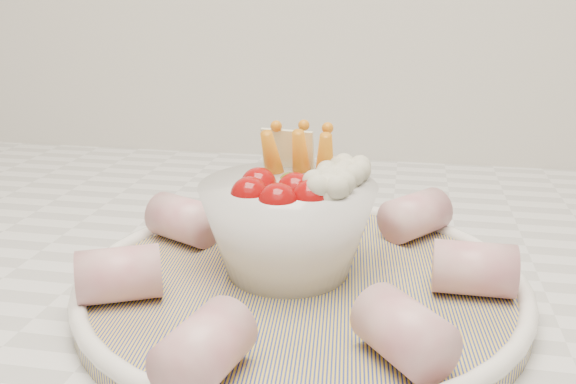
# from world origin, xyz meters

# --- Properties ---
(serving_platter) EXTENTS (0.34, 0.34, 0.02)m
(serving_platter) POSITION_xyz_m (-0.17, 1.37, 0.93)
(serving_platter) COLOR navy
(serving_platter) RESTS_ON kitchen_counter
(veggie_bowl) EXTENTS (0.12, 0.12, 0.10)m
(veggie_bowl) POSITION_xyz_m (-0.18, 1.38, 0.97)
(veggie_bowl) COLOR white
(veggie_bowl) RESTS_ON serving_platter
(cured_meat_rolls) EXTENTS (0.28, 0.31, 0.04)m
(cured_meat_rolls) POSITION_xyz_m (-0.17, 1.37, 0.95)
(cured_meat_rolls) COLOR #BD5667
(cured_meat_rolls) RESTS_ON serving_platter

